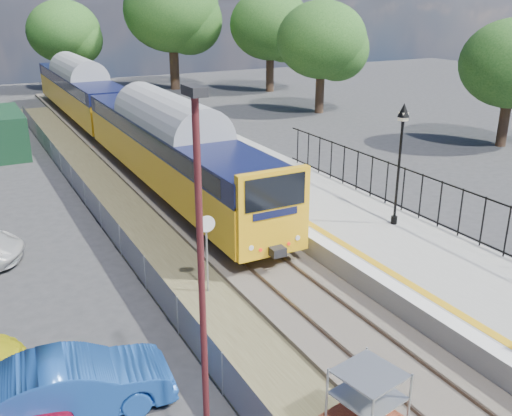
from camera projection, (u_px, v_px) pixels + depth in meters
ground at (387, 367)px, 14.75m from camera, size 120.00×120.00×0.00m
track_bed at (217, 237)px, 22.53m from camera, size 5.90×80.00×0.29m
platform at (339, 222)px, 23.07m from camera, size 5.00×70.00×0.90m
platform_edge at (296, 221)px, 22.01m from camera, size 0.90×70.00×0.01m
victorian_lamp_north at (402, 136)px, 20.56m from camera, size 0.44×0.44×4.60m
palisade_fence at (501, 228)px, 18.84m from camera, size 0.12×26.00×2.00m
wire_fence at (107, 223)px, 22.65m from camera, size 0.06×52.00×1.20m
tree_line at (78, 28)px, 47.90m from camera, size 56.80×43.80×11.88m
train at (114, 110)px, 35.81m from camera, size 2.82×40.83×3.51m
speed_sign at (207, 242)px, 17.84m from camera, size 0.54×0.14×2.69m
carpark_lamp at (202, 285)px, 9.74m from camera, size 0.25×0.50×7.75m
car_blue at (73, 386)px, 12.89m from camera, size 4.62×1.95×1.48m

